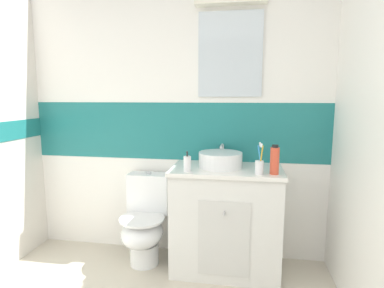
{
  "coord_description": "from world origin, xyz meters",
  "views": [
    {
      "loc": [
        0.59,
        -0.24,
        1.4
      ],
      "look_at": [
        0.23,
        1.94,
        1.06
      ],
      "focal_mm": 29.1,
      "sensor_mm": 36.0,
      "label": 1
    }
  ],
  "objects_px": {
    "sink_basin": "(220,159)",
    "shampoo_bottle_tall": "(275,160)",
    "toilet": "(145,222)",
    "soap_dispenser": "(187,163)",
    "toothbrush_cup": "(259,166)"
  },
  "relations": [
    {
      "from": "sink_basin",
      "to": "shampoo_bottle_tall",
      "type": "xyz_separation_m",
      "value": [
        0.4,
        -0.17,
        0.04
      ]
    },
    {
      "from": "toilet",
      "to": "sink_basin",
      "type": "bearing_deg",
      "value": 1.51
    },
    {
      "from": "sink_basin",
      "to": "toilet",
      "type": "distance_m",
      "value": 0.84
    },
    {
      "from": "toilet",
      "to": "shampoo_bottle_tall",
      "type": "relative_size",
      "value": 3.53
    },
    {
      "from": "toothbrush_cup",
      "to": "sink_basin",
      "type": "bearing_deg",
      "value": 147.09
    },
    {
      "from": "toothbrush_cup",
      "to": "toilet",
      "type": "bearing_deg",
      "value": 169.37
    },
    {
      "from": "toilet",
      "to": "soap_dispenser",
      "type": "relative_size",
      "value": 4.93
    },
    {
      "from": "toilet",
      "to": "toothbrush_cup",
      "type": "distance_m",
      "value": 1.09
    },
    {
      "from": "shampoo_bottle_tall",
      "to": "soap_dispenser",
      "type": "bearing_deg",
      "value": -179.17
    },
    {
      "from": "toothbrush_cup",
      "to": "shampoo_bottle_tall",
      "type": "distance_m",
      "value": 0.12
    },
    {
      "from": "sink_basin",
      "to": "toilet",
      "type": "bearing_deg",
      "value": -178.49
    },
    {
      "from": "soap_dispenser",
      "to": "sink_basin",
      "type": "bearing_deg",
      "value": 37.39
    },
    {
      "from": "toothbrush_cup",
      "to": "soap_dispenser",
      "type": "distance_m",
      "value": 0.53
    },
    {
      "from": "toothbrush_cup",
      "to": "shampoo_bottle_tall",
      "type": "bearing_deg",
      "value": 10.29
    },
    {
      "from": "sink_basin",
      "to": "toothbrush_cup",
      "type": "bearing_deg",
      "value": -32.91
    }
  ]
}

